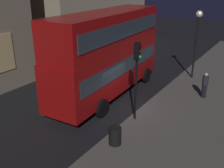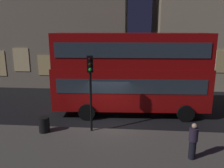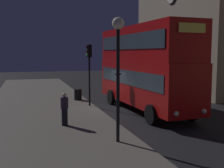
{
  "view_description": "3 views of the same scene",
  "coord_description": "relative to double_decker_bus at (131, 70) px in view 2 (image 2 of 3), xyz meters",
  "views": [
    {
      "loc": [
        -11.83,
        -6.91,
        7.06
      ],
      "look_at": [
        -0.22,
        0.6,
        1.54
      ],
      "focal_mm": 41.88,
      "sensor_mm": 36.0,
      "label": 1
    },
    {
      "loc": [
        1.33,
        -12.58,
        5.59
      ],
      "look_at": [
        0.18,
        0.87,
        2.29
      ],
      "focal_mm": 36.16,
      "sensor_mm": 36.0,
      "label": 2
    },
    {
      "loc": [
        17.67,
        -5.35,
        3.69
      ],
      "look_at": [
        0.72,
        -0.09,
        1.73
      ],
      "focal_mm": 44.69,
      "sensor_mm": 36.0,
      "label": 3
    }
  ],
  "objects": [
    {
      "name": "ground_plane",
      "position": [
        -1.3,
        -1.88,
        -3.0
      ],
      "size": [
        80.0,
        80.0,
        0.0
      ],
      "primitive_type": "plane",
      "color": "black"
    },
    {
      "name": "sidewalk_slab",
      "position": [
        -1.3,
        -6.27,
        -2.94
      ],
      "size": [
        44.0,
        7.01,
        0.12
      ],
      "primitive_type": "cube",
      "color": "#5B564F",
      "rests_on": "ground"
    },
    {
      "name": "building_with_clock",
      "position": [
        -7.96,
        10.86,
        4.16
      ],
      "size": [
        14.77,
        10.03,
        14.31
      ],
      "color": "gray",
      "rests_on": "ground"
    },
    {
      "name": "double_decker_bus",
      "position": [
        0.0,
        0.0,
        0.0
      ],
      "size": [
        10.16,
        3.11,
        5.35
      ],
      "rotation": [
        0.0,
        0.0,
        0.05
      ],
      "color": "#9E0C0C",
      "rests_on": "ground"
    },
    {
      "name": "traffic_light_near_kerb",
      "position": [
        -2.08,
        -3.12,
        0.1
      ],
      "size": [
        0.36,
        0.38,
        4.14
      ],
      "rotation": [
        0.0,
        0.0,
        0.18
      ],
      "color": "black",
      "rests_on": "sidewalk_slab"
    },
    {
      "name": "pedestrian",
      "position": [
        2.73,
        -5.45,
        -2.05
      ],
      "size": [
        0.38,
        0.38,
        1.63
      ],
      "rotation": [
        0.0,
        0.0,
        6.07
      ],
      "color": "black",
      "rests_on": "sidewalk_slab"
    },
    {
      "name": "litter_bin",
      "position": [
        -4.62,
        -3.45,
        -2.46
      ],
      "size": [
        0.58,
        0.58,
        0.84
      ],
      "primitive_type": "cylinder",
      "color": "black",
      "rests_on": "sidewalk_slab"
    }
  ]
}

